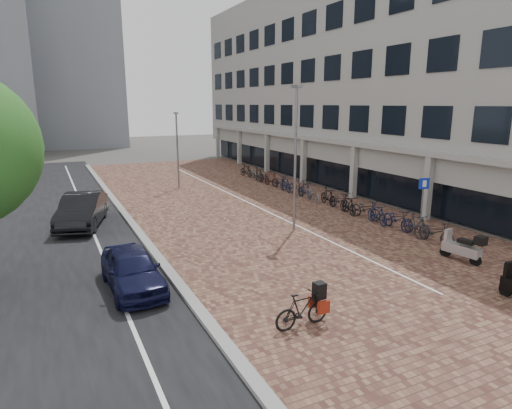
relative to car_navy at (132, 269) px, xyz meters
The scene contains 15 objects.
ground 6.77m from the car_navy, 15.18° to the right, with size 140.00×140.00×0.00m, color #474442.
plaza_brick 13.32m from the car_navy, 50.29° to the left, with size 14.50×42.00×0.04m, color brown.
street_asphalt 10.56m from the car_navy, 103.73° to the left, with size 8.00×50.00×0.03m, color black.
curb 10.35m from the car_navy, 82.21° to the left, with size 0.35×42.00×0.14m, color gray.
lane_line 10.27m from the car_navy, 92.80° to the left, with size 0.12×44.00×0.00m, color white.
parking_line 13.45m from the car_navy, 49.64° to the left, with size 0.10×30.00×0.00m, color white.
office_building 25.34m from the car_navy, 36.18° to the left, with size 8.40×40.00×15.00m.
car_navy is the anchor object (origin of this frame).
car_dark 8.78m from the car_navy, 95.27° to the left, with size 1.71×4.90×1.62m, color black.
hero_bike 5.82m from the car_navy, 51.26° to the right, with size 1.69×0.54×1.18m.
scooter_back 12.13m from the car_navy, 13.58° to the right, with size 0.54×1.71×1.18m, color #BDBCC2, non-canonical shape.
parking_sign 13.84m from the car_navy, ahead, with size 0.51×0.18×2.50m.
lamp_near 9.29m from the car_navy, 23.41° to the left, with size 0.12×0.12×6.65m, color gray.
lamp_far 17.52m from the car_navy, 69.12° to the left, with size 0.12×0.12×5.28m, color gray.
bike_row 15.43m from the car_navy, 35.17° to the left, with size 1.40×21.48×1.05m.
Camera 1 is at (-8.68, -11.95, 5.91)m, focal length 30.70 mm.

